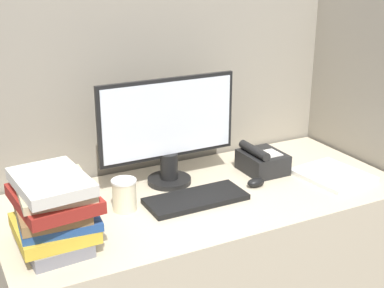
{
  "coord_description": "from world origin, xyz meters",
  "views": [
    {
      "loc": [
        -0.89,
        -1.26,
        1.62
      ],
      "look_at": [
        -0.04,
        0.38,
        0.95
      ],
      "focal_mm": 50.0,
      "sensor_mm": 36.0,
      "label": 1
    }
  ],
  "objects_px": {
    "monitor": "(168,131)",
    "desk_telephone": "(262,161)",
    "book_stack": "(54,210)",
    "keyboard": "(196,199)",
    "coffee_cup": "(124,195)",
    "mouse": "(256,183)"
  },
  "relations": [
    {
      "from": "monitor",
      "to": "desk_telephone",
      "type": "xyz_separation_m",
      "value": [
        0.39,
        -0.08,
        -0.17
      ]
    },
    {
      "from": "monitor",
      "to": "book_stack",
      "type": "distance_m",
      "value": 0.6
    },
    {
      "from": "keyboard",
      "to": "coffee_cup",
      "type": "height_order",
      "value": "coffee_cup"
    },
    {
      "from": "mouse",
      "to": "coffee_cup",
      "type": "xyz_separation_m",
      "value": [
        -0.52,
        0.05,
        0.04
      ]
    },
    {
      "from": "book_stack",
      "to": "keyboard",
      "type": "bearing_deg",
      "value": 8.67
    },
    {
      "from": "monitor",
      "to": "keyboard",
      "type": "bearing_deg",
      "value": -85.62
    },
    {
      "from": "book_stack",
      "to": "desk_telephone",
      "type": "height_order",
      "value": "book_stack"
    },
    {
      "from": "desk_telephone",
      "to": "coffee_cup",
      "type": "bearing_deg",
      "value": -173.95
    },
    {
      "from": "mouse",
      "to": "keyboard",
      "type": "bearing_deg",
      "value": -178.11
    },
    {
      "from": "monitor",
      "to": "coffee_cup",
      "type": "distance_m",
      "value": 0.32
    },
    {
      "from": "desk_telephone",
      "to": "monitor",
      "type": "bearing_deg",
      "value": 168.95
    },
    {
      "from": "coffee_cup",
      "to": "keyboard",
      "type": "bearing_deg",
      "value": -12.65
    },
    {
      "from": "coffee_cup",
      "to": "desk_telephone",
      "type": "bearing_deg",
      "value": 6.05
    },
    {
      "from": "monitor",
      "to": "desk_telephone",
      "type": "bearing_deg",
      "value": -11.05
    },
    {
      "from": "monitor",
      "to": "book_stack",
      "type": "xyz_separation_m",
      "value": [
        -0.52,
        -0.28,
        -0.09
      ]
    },
    {
      "from": "keyboard",
      "to": "desk_telephone",
      "type": "distance_m",
      "value": 0.4
    },
    {
      "from": "keyboard",
      "to": "monitor",
      "type": "bearing_deg",
      "value": 94.38
    },
    {
      "from": "mouse",
      "to": "book_stack",
      "type": "relative_size",
      "value": 0.23
    },
    {
      "from": "keyboard",
      "to": "coffee_cup",
      "type": "distance_m",
      "value": 0.27
    },
    {
      "from": "mouse",
      "to": "coffee_cup",
      "type": "distance_m",
      "value": 0.53
    },
    {
      "from": "monitor",
      "to": "coffee_cup",
      "type": "bearing_deg",
      "value": -149.19
    },
    {
      "from": "keyboard",
      "to": "coffee_cup",
      "type": "xyz_separation_m",
      "value": [
        -0.26,
        0.06,
        0.05
      ]
    }
  ]
}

